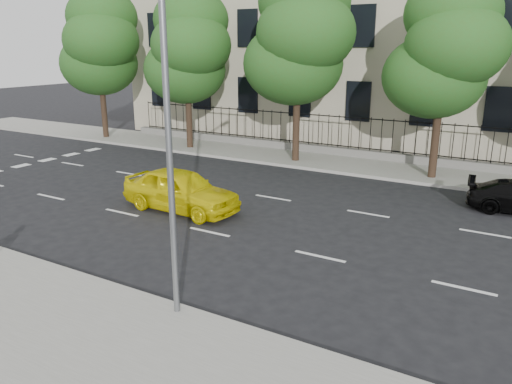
{
  "coord_description": "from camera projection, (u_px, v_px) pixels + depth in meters",
  "views": [
    {
      "loc": [
        9.21,
        -10.22,
        6.01
      ],
      "look_at": [
        1.51,
        3.0,
        1.5
      ],
      "focal_mm": 35.0,
      "sensor_mm": 36.0,
      "label": 1
    }
  ],
  "objects": [
    {
      "name": "crosswalk",
      "position": [
        7.0,
        169.0,
        25.19
      ],
      "size": [
        0.5,
        12.1,
        0.01
      ],
      "primitive_type": null,
      "color": "silver",
      "rests_on": "ground"
    },
    {
      "name": "lane_markings",
      "position": [
        245.0,
        213.0,
        18.56
      ],
      "size": [
        49.6,
        4.62,
        0.01
      ],
      "primitive_type": null,
      "color": "silver",
      "rests_on": "ground"
    },
    {
      "name": "street_light",
      "position": [
        183.0,
        88.0,
        10.49
      ],
      "size": [
        0.25,
        3.32,
        8.05
      ],
      "color": "slate",
      "rests_on": "near_sidewalk"
    },
    {
      "name": "tree_a",
      "position": [
        101.0,
        43.0,
        31.67
      ],
      "size": [
        5.71,
        5.31,
        9.39
      ],
      "color": "#382619",
      "rests_on": "far_sidewalk"
    },
    {
      "name": "iron_fence",
      "position": [
        348.0,
        147.0,
        27.45
      ],
      "size": [
        30.0,
        0.5,
        2.2
      ],
      "color": "slate",
      "rests_on": "far_sidewalk"
    },
    {
      "name": "tree_d",
      "position": [
        446.0,
        49.0,
        21.62
      ],
      "size": [
        5.34,
        4.94,
        8.84
      ],
      "color": "#382619",
      "rests_on": "far_sidewalk"
    },
    {
      "name": "ground",
      "position": [
        160.0,
        259.0,
        14.62
      ],
      "size": [
        120.0,
        120.0,
        0.0
      ],
      "primitive_type": "plane",
      "color": "black",
      "rests_on": "ground"
    },
    {
      "name": "far_sidewalk",
      "position": [
        336.0,
        163.0,
        26.21
      ],
      "size": [
        60.0,
        4.0,
        0.15
      ],
      "primitive_type": "cube",
      "color": "gray",
      "rests_on": "ground"
    },
    {
      "name": "tree_b",
      "position": [
        189.0,
        48.0,
        28.37
      ],
      "size": [
        5.53,
        5.12,
        8.97
      ],
      "color": "#382619",
      "rests_on": "far_sidewalk"
    },
    {
      "name": "near_sidewalk",
      "position": [
        43.0,
        318.0,
        11.29
      ],
      "size": [
        60.0,
        4.0,
        0.15
      ],
      "primitive_type": "cube",
      "color": "gray",
      "rests_on": "ground"
    },
    {
      "name": "yellow_taxi",
      "position": [
        181.0,
        190.0,
        18.68
      ],
      "size": [
        4.79,
        2.12,
        1.6
      ],
      "primitive_type": "imported",
      "rotation": [
        0.0,
        0.0,
        1.52
      ],
      "color": "yellow",
      "rests_on": "ground"
    },
    {
      "name": "tree_c",
      "position": [
        300.0,
        37.0,
        24.83
      ],
      "size": [
        5.89,
        5.5,
        9.8
      ],
      "color": "#382619",
      "rests_on": "far_sidewalk"
    }
  ]
}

